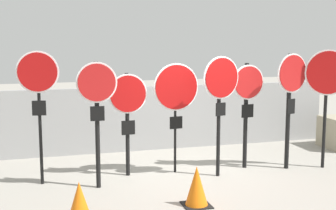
# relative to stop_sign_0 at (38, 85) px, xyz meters

# --- Properties ---
(ground_plane) EXTENTS (40.00, 40.00, 0.00)m
(ground_plane) POSITION_rel_stop_sign_0_xyz_m (2.93, -0.16, -1.88)
(ground_plane) COLOR gray
(fence_back) EXTENTS (8.69, 0.12, 1.56)m
(fence_back) POSITION_rel_stop_sign_0_xyz_m (2.93, 2.10, -1.10)
(fence_back) COLOR gray
(fence_back) RESTS_ON ground
(stop_sign_0) EXTENTS (0.76, 0.16, 2.50)m
(stop_sign_0) POSITION_rel_stop_sign_0_xyz_m (0.00, 0.00, 0.00)
(stop_sign_0) COLOR black
(stop_sign_0) RESTS_ON ground
(stop_sign_1) EXTENTS (0.73, 0.15, 2.31)m
(stop_sign_1) POSITION_rel_stop_sign_0_xyz_m (1.00, -0.51, -0.26)
(stop_sign_1) COLOR black
(stop_sign_1) RESTS_ON ground
(stop_sign_2) EXTENTS (0.77, 0.16, 2.04)m
(stop_sign_2) POSITION_rel_stop_sign_0_xyz_m (1.67, 0.09, -0.45)
(stop_sign_2) COLOR black
(stop_sign_2) RESTS_ON ground
(stop_sign_3) EXTENTS (0.95, 0.15, 2.23)m
(stop_sign_3) POSITION_rel_stop_sign_0_xyz_m (2.64, 0.04, -0.23)
(stop_sign_3) COLOR black
(stop_sign_3) RESTS_ON ground
(stop_sign_4) EXTENTS (0.80, 0.25, 2.38)m
(stop_sign_4) POSITION_rel_stop_sign_0_xyz_m (3.39, -0.44, -0.16)
(stop_sign_4) COLOR black
(stop_sign_4) RESTS_ON ground
(stop_sign_5) EXTENTS (0.72, 0.18, 2.21)m
(stop_sign_5) POSITION_rel_stop_sign_0_xyz_m (4.15, -0.03, -0.37)
(stop_sign_5) COLOR black
(stop_sign_5) RESTS_ON ground
(stop_sign_6) EXTENTS (0.78, 0.25, 2.41)m
(stop_sign_6) POSITION_rel_stop_sign_0_xyz_m (4.98, -0.34, -0.21)
(stop_sign_6) COLOR black
(stop_sign_6) RESTS_ON ground
(stop_sign_7) EXTENTS (0.90, 0.33, 2.49)m
(stop_sign_7) POSITION_rel_stop_sign_0_xyz_m (5.72, -0.50, -0.05)
(stop_sign_7) COLOR black
(stop_sign_7) RESTS_ON ground
(traffic_cone_0) EXTENTS (0.45, 0.45, 0.67)m
(traffic_cone_0) POSITION_rel_stop_sign_0_xyz_m (2.41, -1.84, -1.55)
(traffic_cone_0) COLOR black
(traffic_cone_0) RESTS_ON ground
(traffic_cone_1) EXTENTS (0.41, 0.41, 0.57)m
(traffic_cone_1) POSITION_rel_stop_sign_0_xyz_m (0.52, -1.85, -1.59)
(traffic_cone_1) COLOR black
(traffic_cone_1) RESTS_ON ground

